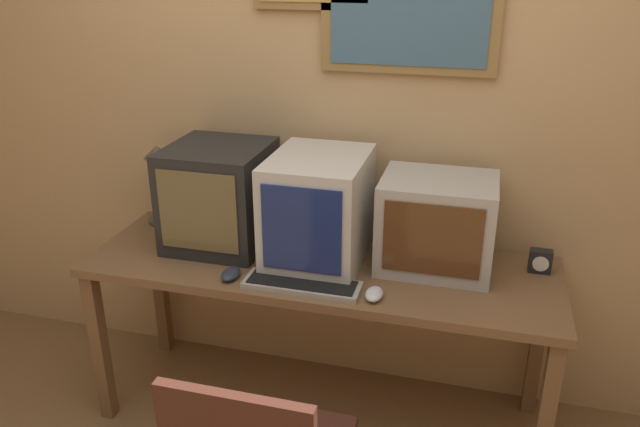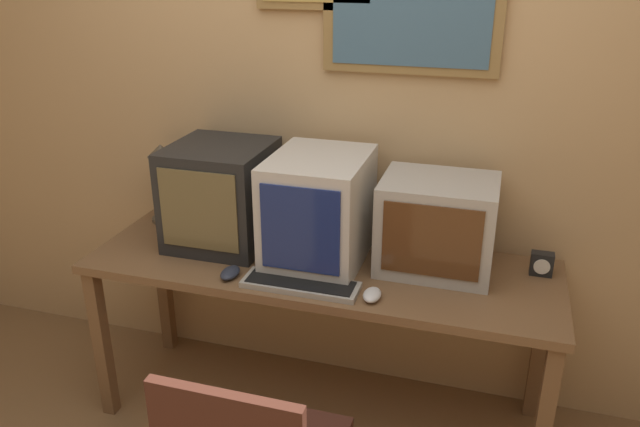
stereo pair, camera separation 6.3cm
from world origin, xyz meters
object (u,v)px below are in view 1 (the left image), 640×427
at_px(monitor_center, 318,209).
at_px(desk_lamp, 159,173).
at_px(mouse_far_corner, 231,274).
at_px(desk_clock, 540,261).
at_px(mouse_near_keyboard, 374,294).
at_px(monitor_right, 437,223).
at_px(keyboard_main, 302,285).
at_px(monitor_left, 220,196).

xyz_separation_m(monitor_center, desk_lamp, (-0.80, 0.17, 0.02)).
height_order(monitor_center, mouse_far_corner, monitor_center).
bearing_deg(desk_clock, mouse_far_corner, -162.41).
distance_m(monitor_center, desk_clock, 0.90).
bearing_deg(mouse_near_keyboard, monitor_right, 60.75).
distance_m(keyboard_main, desk_clock, 0.94).
height_order(monitor_center, desk_clock, monitor_center).
bearing_deg(desk_clock, monitor_center, -172.61).
bearing_deg(keyboard_main, mouse_far_corner, 179.78).
xyz_separation_m(keyboard_main, mouse_far_corner, (-0.29, 0.00, 0.00)).
height_order(desk_clock, desk_lamp, desk_lamp).
relative_size(monitor_right, mouse_far_corner, 3.93).
xyz_separation_m(monitor_center, desk_clock, (0.87, 0.11, -0.17)).
relative_size(monitor_right, desk_lamp, 1.19).
bearing_deg(mouse_near_keyboard, desk_clock, 32.41).
bearing_deg(mouse_far_corner, monitor_left, 118.82).
bearing_deg(keyboard_main, mouse_near_keyboard, -1.60).
relative_size(mouse_far_corner, desk_lamp, 0.30).
xyz_separation_m(monitor_left, desk_lamp, (-0.35, 0.13, 0.03)).
height_order(monitor_right, mouse_far_corner, monitor_right).
xyz_separation_m(mouse_far_corner, desk_lamp, (-0.52, 0.43, 0.22)).
bearing_deg(desk_lamp, mouse_far_corner, -39.68).
bearing_deg(mouse_near_keyboard, keyboard_main, 178.40).
xyz_separation_m(monitor_right, keyboard_main, (-0.46, -0.32, -0.17)).
height_order(monitor_right, desk_lamp, desk_lamp).
relative_size(mouse_near_keyboard, mouse_far_corner, 0.92).
distance_m(monitor_right, keyboard_main, 0.58).
relative_size(mouse_near_keyboard, desk_lamp, 0.28).
xyz_separation_m(monitor_left, monitor_right, (0.91, 0.02, -0.03)).
relative_size(monitor_center, desk_clock, 5.13).
height_order(keyboard_main, desk_lamp, desk_lamp).
bearing_deg(mouse_near_keyboard, monitor_center, 137.07).
height_order(monitor_center, keyboard_main, monitor_center).
relative_size(monitor_center, mouse_near_keyboard, 4.62).
distance_m(keyboard_main, mouse_near_keyboard, 0.28).
bearing_deg(monitor_right, desk_lamp, 175.01).
bearing_deg(mouse_far_corner, monitor_center, 41.84).
distance_m(monitor_right, desk_lamp, 1.27).
xyz_separation_m(mouse_near_keyboard, desk_lamp, (-1.08, 0.44, 0.22)).
height_order(monitor_left, desk_clock, monitor_left).
bearing_deg(monitor_center, mouse_near_keyboard, -42.93).
bearing_deg(mouse_near_keyboard, mouse_far_corner, 179.11).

